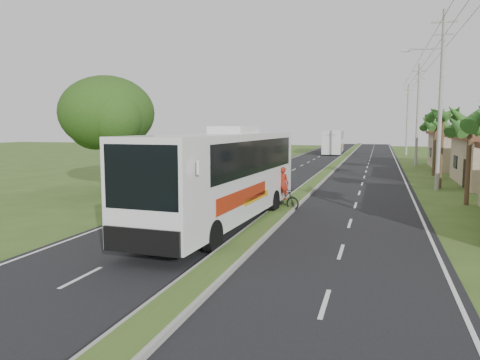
# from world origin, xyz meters

# --- Properties ---
(ground) EXTENTS (180.00, 180.00, 0.00)m
(ground) POSITION_xyz_m (0.00, 0.00, 0.00)
(ground) COLOR #37521E
(ground) RESTS_ON ground
(road_asphalt) EXTENTS (14.00, 160.00, 0.02)m
(road_asphalt) POSITION_xyz_m (0.00, 20.00, 0.01)
(road_asphalt) COLOR black
(road_asphalt) RESTS_ON ground
(median_strip) EXTENTS (1.20, 160.00, 0.18)m
(median_strip) POSITION_xyz_m (0.00, 20.00, 0.10)
(median_strip) COLOR gray
(median_strip) RESTS_ON ground
(lane_edge_left) EXTENTS (0.12, 160.00, 0.01)m
(lane_edge_left) POSITION_xyz_m (-6.70, 20.00, 0.00)
(lane_edge_left) COLOR silver
(lane_edge_left) RESTS_ON ground
(lane_edge_right) EXTENTS (0.12, 160.00, 0.01)m
(lane_edge_right) POSITION_xyz_m (6.70, 20.00, 0.00)
(lane_edge_right) COLOR silver
(lane_edge_right) RESTS_ON ground
(shop_far) EXTENTS (8.60, 11.60, 3.82)m
(shop_far) POSITION_xyz_m (14.00, 36.00, 1.93)
(shop_far) COLOR tan
(shop_far) RESTS_ON ground
(palm_verge_b) EXTENTS (2.40, 2.40, 5.05)m
(palm_verge_b) POSITION_xyz_m (9.40, 12.00, 4.36)
(palm_verge_b) COLOR #473321
(palm_verge_b) RESTS_ON ground
(palm_verge_c) EXTENTS (2.40, 2.40, 5.85)m
(palm_verge_c) POSITION_xyz_m (8.80, 19.00, 5.12)
(palm_verge_c) COLOR #473321
(palm_verge_c) RESTS_ON ground
(palm_verge_d) EXTENTS (2.40, 2.40, 5.25)m
(palm_verge_d) POSITION_xyz_m (9.30, 28.00, 4.55)
(palm_verge_d) COLOR #473321
(palm_verge_d) RESTS_ON ground
(shade_tree) EXTENTS (6.30, 6.00, 7.54)m
(shade_tree) POSITION_xyz_m (-12.11, 10.02, 5.03)
(shade_tree) COLOR #473321
(shade_tree) RESTS_ON ground
(utility_pole_b) EXTENTS (3.20, 0.28, 12.00)m
(utility_pole_b) POSITION_xyz_m (8.47, 18.00, 6.26)
(utility_pole_b) COLOR gray
(utility_pole_b) RESTS_ON ground
(utility_pole_c) EXTENTS (1.60, 0.28, 11.00)m
(utility_pole_c) POSITION_xyz_m (8.50, 38.00, 5.67)
(utility_pole_c) COLOR gray
(utility_pole_c) RESTS_ON ground
(utility_pole_d) EXTENTS (1.60, 0.28, 10.50)m
(utility_pole_d) POSITION_xyz_m (8.50, 58.00, 5.42)
(utility_pole_d) COLOR gray
(utility_pole_d) RESTS_ON ground
(coach_bus_main) EXTENTS (3.52, 13.65, 4.37)m
(coach_bus_main) POSITION_xyz_m (-1.83, 3.05, 2.40)
(coach_bus_main) COLOR silver
(coach_bus_main) RESTS_ON ground
(coach_bus_far) EXTENTS (3.25, 12.76, 3.69)m
(coach_bus_far) POSITION_xyz_m (-2.39, 59.47, 2.09)
(coach_bus_far) COLOR silver
(coach_bus_far) RESTS_ON ground
(motorcyclist) EXTENTS (1.96, 1.13, 2.26)m
(motorcyclist) POSITION_xyz_m (-0.09, 7.55, 0.80)
(motorcyclist) COLOR black
(motorcyclist) RESTS_ON ground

